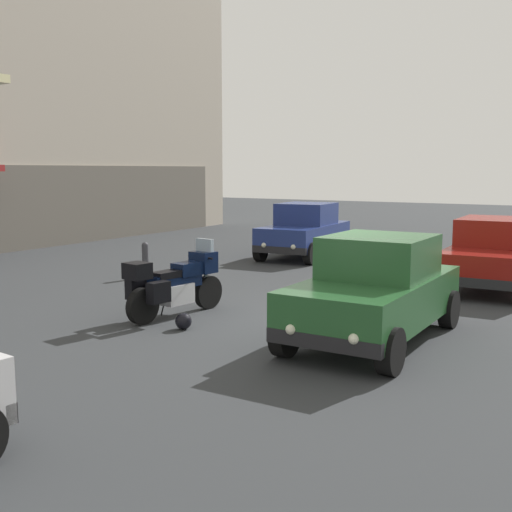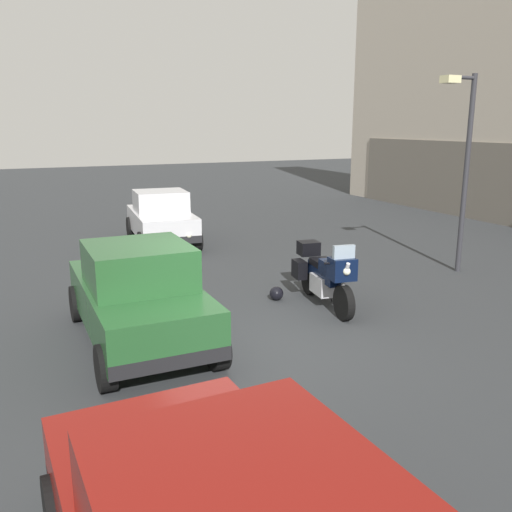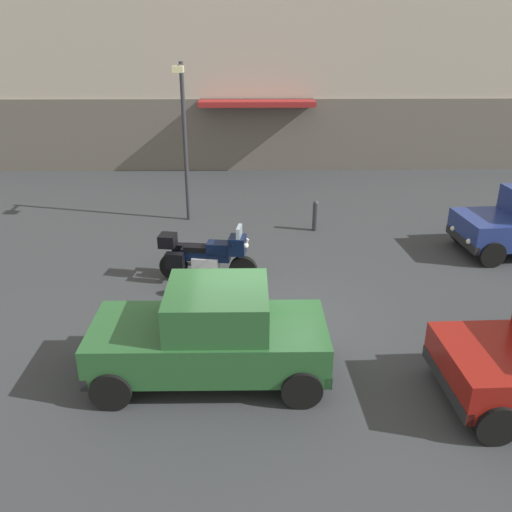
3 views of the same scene
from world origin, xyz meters
The scene contains 6 objects.
ground_plane centered at (0.00, 0.00, 0.00)m, with size 80.00×80.00×0.00m, color #2D3033.
motorcycle centered at (-1.19, 2.31, 0.62)m, with size 2.26×0.90×1.36m.
helmet centered at (-1.86, 1.60, 0.14)m, with size 0.28×0.28×0.28m, color black.
car_compact_side centered at (-7.99, 0.95, 0.77)m, with size 3.57×1.97×1.56m.
car_wagon_end centered at (-0.83, -1.37, 0.81)m, with size 3.88×1.79×1.64m.
streetlamp_curbside centered at (-2.02, 6.41, 2.77)m, with size 0.28×0.94×4.52m.
Camera 2 is at (7.39, -3.13, 3.43)m, focal length 38.20 mm.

